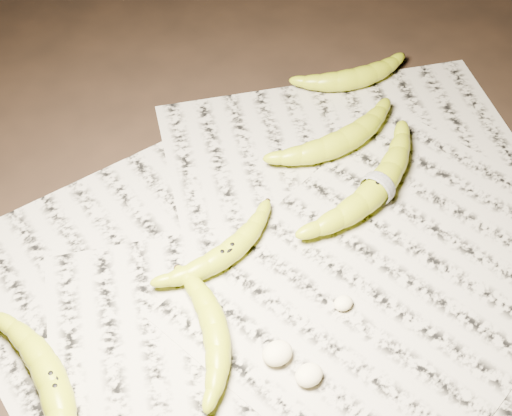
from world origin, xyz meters
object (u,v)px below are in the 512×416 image
banana_center (226,252)px  banana_upper_b (355,77)px  banana_left_a (53,386)px  banana_taped (378,186)px  banana_left_b (215,328)px  banana_upper_a (342,140)px

banana_center → banana_upper_b: 0.42m
banana_left_a → banana_taped: 0.52m
banana_left_b → banana_center: (0.07, 0.09, -0.00)m
banana_left_a → banana_upper_b: (0.64, 0.26, -0.00)m
banana_upper_b → banana_upper_a: bearing=-121.2°
banana_taped → banana_left_a: bearing=165.0°
banana_left_a → banana_center: 0.28m
banana_center → banana_upper_a: 0.27m
banana_center → banana_upper_a: banana_upper_a is taller
banana_center → banana_taped: size_ratio=0.72×
banana_left_a → banana_taped: (0.52, 0.05, 0.00)m
banana_taped → banana_upper_b: size_ratio=1.42×
banana_taped → banana_upper_b: 0.25m
banana_upper_a → banana_left_a: bearing=-165.2°
banana_taped → banana_upper_a: bearing=61.9°
banana_taped → banana_upper_a: (0.02, 0.11, -0.00)m
banana_left_b → banana_center: 0.12m
banana_left_b → banana_upper_a: bearing=-42.0°
banana_center → banana_taped: (0.24, -0.02, 0.00)m
banana_left_b → banana_upper_a: (0.33, 0.18, 0.00)m
banana_left_a → banana_left_b: banana_left_a is taller
banana_left_a → banana_upper_b: size_ratio=1.26×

